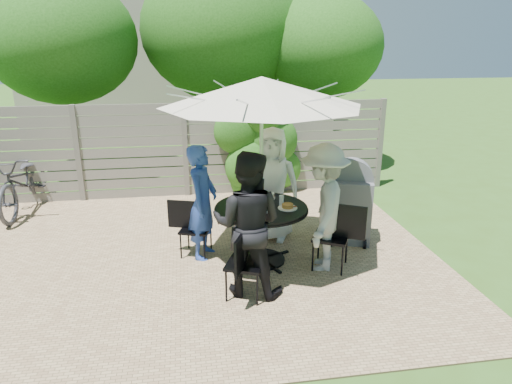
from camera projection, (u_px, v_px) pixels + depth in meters
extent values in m
plane|color=#34541A|center=(191.00, 264.00, 6.34)|extent=(60.00, 60.00, 0.00)
cube|color=tan|center=(190.00, 248.00, 6.81)|extent=(7.00, 6.00, 0.02)
cube|color=slate|center=(185.00, 150.00, 8.86)|extent=(8.00, 0.10, 1.85)
ellipsoid|color=#1D5212|center=(258.00, 151.00, 8.93)|extent=(1.20, 0.70, 1.80)
cube|color=gray|center=(181.00, 54.00, 16.80)|extent=(10.00, 6.00, 5.00)
ellipsoid|color=#1C4810|center=(61.00, 40.00, 9.72)|extent=(3.20, 3.20, 2.72)
ellipsoid|color=#1C4810|center=(223.00, 30.00, 10.64)|extent=(3.80, 3.80, 3.23)
ellipsoid|color=#1C4810|center=(322.00, 46.00, 10.42)|extent=(2.80, 2.80, 2.38)
cylinder|color=black|center=(261.00, 208.00, 6.16)|extent=(1.62, 1.62, 0.03)
cylinder|color=black|center=(261.00, 235.00, 6.29)|extent=(0.09, 0.09, 0.81)
cylinder|color=black|center=(261.00, 260.00, 6.41)|extent=(0.67, 0.67, 0.04)
cylinder|color=silver|center=(261.00, 180.00, 6.04)|extent=(0.05, 0.05, 2.40)
cone|color=beige|center=(262.00, 91.00, 5.68)|extent=(3.37, 3.37, 0.37)
cube|color=black|center=(273.00, 209.00, 7.16)|extent=(0.54, 0.54, 0.03)
cube|color=black|center=(275.00, 191.00, 7.29)|extent=(0.16, 0.42, 0.44)
imported|color=white|center=(272.00, 185.00, 6.91)|extent=(1.00, 0.83, 1.76)
cube|color=black|center=(196.00, 229.00, 6.47)|extent=(0.50, 0.50, 0.03)
cube|color=black|center=(181.00, 214.00, 6.44)|extent=(0.39, 0.15, 0.41)
imported|color=#24419C|center=(203.00, 203.00, 6.32)|extent=(0.58, 0.70, 1.64)
cube|color=black|center=(246.00, 264.00, 5.40)|extent=(0.57, 0.57, 0.03)
cube|color=black|center=(241.00, 254.00, 5.12)|extent=(0.19, 0.41, 0.44)
imported|color=black|center=(248.00, 225.00, 5.37)|extent=(1.05, 0.94, 1.78)
cube|color=black|center=(331.00, 237.00, 6.09)|extent=(0.61, 0.61, 0.04)
cube|color=black|center=(349.00, 222.00, 5.94)|extent=(0.41, 0.24, 0.46)
imported|color=#A9A7A5|center=(323.00, 208.00, 5.98)|extent=(1.00, 1.27, 1.73)
cylinder|color=white|center=(266.00, 198.00, 6.49)|extent=(0.26, 0.26, 0.01)
cylinder|color=#A87731|center=(266.00, 195.00, 6.48)|extent=(0.15, 0.15, 0.05)
cylinder|color=white|center=(235.00, 204.00, 6.23)|extent=(0.26, 0.26, 0.01)
cylinder|color=#A87731|center=(235.00, 202.00, 6.22)|extent=(0.15, 0.15, 0.05)
cylinder|color=white|center=(256.00, 216.00, 5.82)|extent=(0.26, 0.26, 0.01)
cylinder|color=#A87731|center=(256.00, 213.00, 5.81)|extent=(0.15, 0.15, 0.05)
cylinder|color=white|center=(288.00, 208.00, 6.09)|extent=(0.26, 0.26, 0.01)
cylinder|color=#A87731|center=(288.00, 206.00, 6.08)|extent=(0.15, 0.15, 0.05)
cylinder|color=silver|center=(241.00, 203.00, 6.09)|extent=(0.07, 0.07, 0.14)
cylinder|color=silver|center=(265.00, 209.00, 5.87)|extent=(0.07, 0.07, 0.14)
cylinder|color=silver|center=(281.00, 200.00, 6.18)|extent=(0.07, 0.07, 0.14)
cylinder|color=#59280C|center=(258.00, 200.00, 6.19)|extent=(0.09, 0.09, 0.16)
cylinder|color=#C6B293|center=(271.00, 198.00, 6.32)|extent=(0.08, 0.08, 0.12)
imported|color=#333338|center=(24.00, 182.00, 8.17)|extent=(0.85, 2.12, 1.09)
cube|color=#545459|center=(349.00, 211.00, 6.92)|extent=(0.76, 0.67, 0.99)
cylinder|color=#545459|center=(351.00, 180.00, 6.77)|extent=(0.68, 0.39, 0.65)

